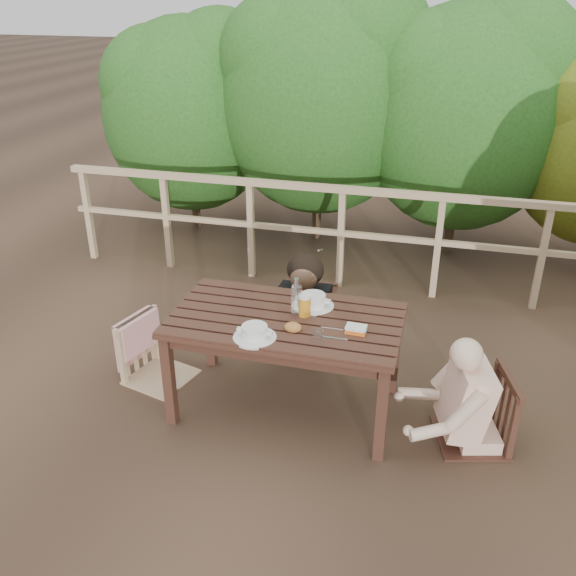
% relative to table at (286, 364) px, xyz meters
% --- Properties ---
extents(ground, '(60.00, 60.00, 0.00)m').
position_rel_table_xyz_m(ground, '(0.00, 0.00, -0.35)').
color(ground, '#4D3626').
rests_on(ground, ground).
extents(table, '(1.51, 0.85, 0.70)m').
position_rel_table_xyz_m(table, '(0.00, 0.00, 0.00)').
color(table, '#361E15').
rests_on(table, ground).
extents(chair_left, '(0.54, 0.54, 0.89)m').
position_rel_table_xyz_m(chair_left, '(-1.00, 0.08, 0.10)').
color(chair_left, tan).
rests_on(chair_left, ground).
extents(chair_far, '(0.46, 0.46, 0.87)m').
position_rel_table_xyz_m(chair_far, '(-0.06, 0.89, 0.09)').
color(chair_far, '#361E15').
rests_on(chair_far, ground).
extents(chair_right, '(0.55, 0.55, 0.91)m').
position_rel_table_xyz_m(chair_right, '(1.25, -0.03, 0.10)').
color(chair_right, '#361E15').
rests_on(chair_right, ground).
extents(woman, '(0.56, 0.67, 1.28)m').
position_rel_table_xyz_m(woman, '(-0.06, 0.91, 0.29)').
color(woman, black).
rests_on(woman, ground).
extents(diner_right, '(0.72, 0.64, 1.24)m').
position_rel_table_xyz_m(diner_right, '(1.28, -0.03, 0.27)').
color(diner_right, beige).
rests_on(diner_right, ground).
extents(railing, '(5.60, 0.10, 1.01)m').
position_rel_table_xyz_m(railing, '(0.00, 2.00, 0.16)').
color(railing, tan).
rests_on(railing, ground).
extents(hedge_row, '(6.60, 1.60, 3.80)m').
position_rel_table_xyz_m(hedge_row, '(0.40, 3.20, 1.55)').
color(hedge_row, '#214D18').
rests_on(hedge_row, ground).
extents(soup_near, '(0.27, 0.27, 0.09)m').
position_rel_table_xyz_m(soup_near, '(-0.12, -0.29, 0.39)').
color(soup_near, white).
rests_on(soup_near, table).
extents(soup_far, '(0.29, 0.29, 0.10)m').
position_rel_table_xyz_m(soup_far, '(0.13, 0.20, 0.40)').
color(soup_far, white).
rests_on(soup_far, table).
extents(bread_roll, '(0.11, 0.09, 0.07)m').
position_rel_table_xyz_m(bread_roll, '(0.09, -0.15, 0.38)').
color(bread_roll, '#A26E28').
rests_on(bread_roll, table).
extents(beer_glass, '(0.09, 0.09, 0.17)m').
position_rel_table_xyz_m(beer_glass, '(0.11, 0.05, 0.43)').
color(beer_glass, '#C49217').
rests_on(beer_glass, table).
extents(bottle, '(0.07, 0.07, 0.28)m').
position_rel_table_xyz_m(bottle, '(0.06, 0.04, 0.49)').
color(bottle, white).
rests_on(bottle, table).
extents(tumbler, '(0.07, 0.07, 0.08)m').
position_rel_table_xyz_m(tumbler, '(0.27, -0.24, 0.39)').
color(tumbler, silver).
rests_on(tumbler, table).
extents(butter_tub, '(0.13, 0.10, 0.06)m').
position_rel_table_xyz_m(butter_tub, '(0.47, -0.08, 0.38)').
color(butter_tub, silver).
rests_on(butter_tub, table).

